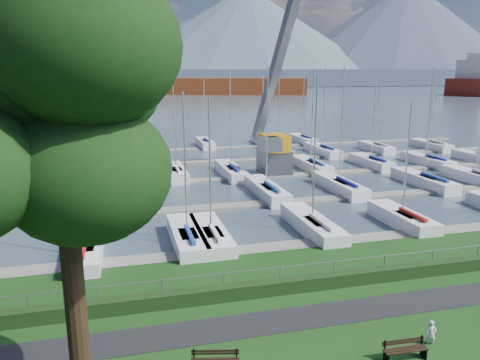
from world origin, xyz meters
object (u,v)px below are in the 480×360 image
object	(u,v)px
tree	(34,103)
person	(431,331)
crane	(275,123)
bench_right	(405,350)

from	to	relation	value
tree	person	bearing A→B (deg)	-0.78
tree	crane	distance (m)	39.70
crane	person	bearing A→B (deg)	-99.37
tree	crane	size ratio (longest dim) A/B	0.64
person	crane	distance (m)	35.28
bench_right	person	world-z (taller)	person
bench_right	person	bearing A→B (deg)	23.65
bench_right	person	xyz separation A→B (m)	(1.64, 0.65, 0.18)
bench_right	tree	distance (m)	15.90
person	crane	bearing A→B (deg)	92.78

